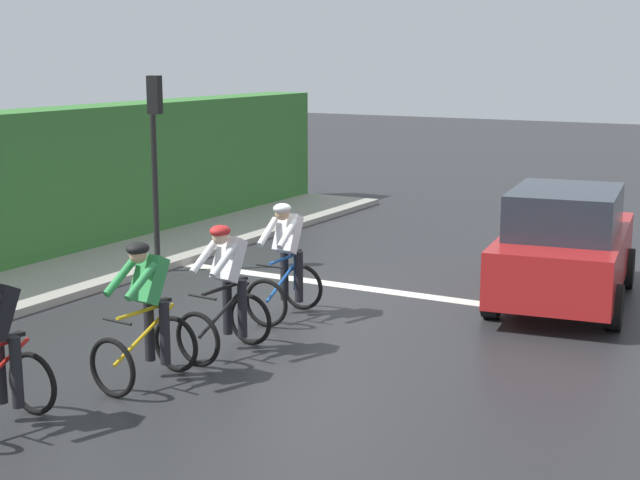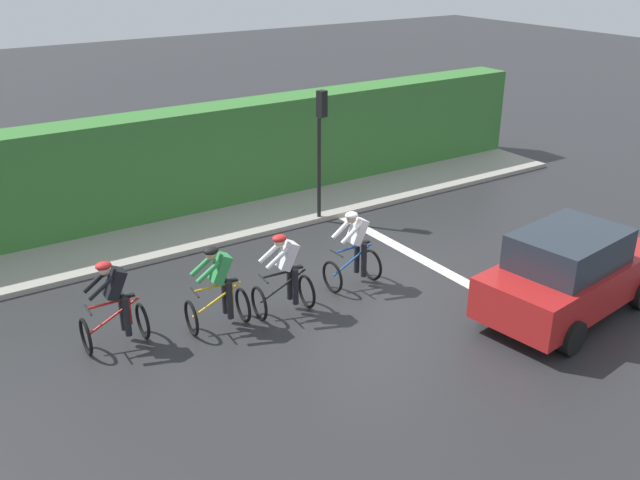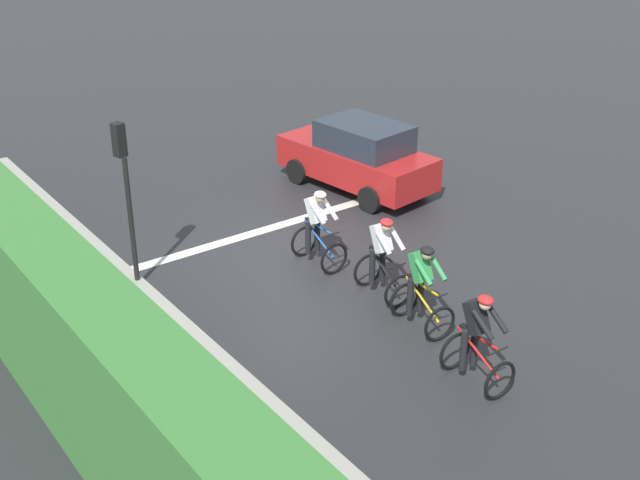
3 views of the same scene
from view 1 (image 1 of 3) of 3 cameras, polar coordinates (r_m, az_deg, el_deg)
ground_plane at (r=14.12m, az=-1.04°, el=-3.94°), size 80.00×80.00×0.00m
road_marking_stop_line at (r=15.25m, az=1.49°, el=-2.78°), size 7.00×0.30×0.01m
cyclist_second at (r=10.80m, az=-10.51°, el=-4.55°), size 0.76×1.13×1.66m
cyclist_mid at (r=11.69m, az=-5.72°, el=-3.20°), size 0.76×1.13×1.66m
cyclist_fourth at (r=13.28m, az=-2.09°, el=-1.39°), size 0.71×1.10×1.66m
car_red at (r=14.50m, az=14.64°, el=-0.36°), size 2.30×4.29×1.76m
traffic_light_near_crossing at (r=16.19m, az=-9.98°, el=5.85°), size 0.24×0.31×3.34m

